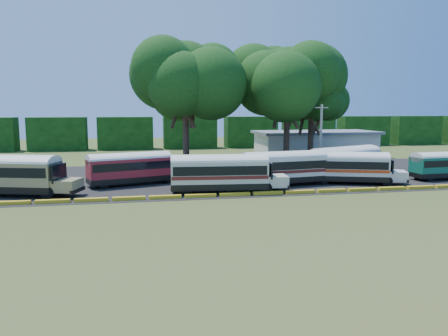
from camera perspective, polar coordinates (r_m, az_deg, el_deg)
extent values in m
plane|color=#2F4C19|center=(37.39, 3.99, -3.90)|extent=(160.00, 160.00, 0.00)
cube|color=black|center=(49.09, 1.51, -1.07)|extent=(64.00, 24.00, 0.02)
cube|color=gold|center=(38.43, -25.89, -4.13)|extent=(2.70, 0.45, 0.30)
cube|color=gold|center=(37.76, -21.48, -4.08)|extent=(2.70, 0.45, 0.30)
cube|color=gold|center=(37.32, -16.94, -4.01)|extent=(2.70, 0.45, 0.30)
cube|color=gold|center=(37.12, -12.32, -3.91)|extent=(2.70, 0.45, 0.30)
cube|color=gold|center=(37.16, -7.68, -3.79)|extent=(2.70, 0.45, 0.30)
cube|color=gold|center=(37.44, -3.09, -3.64)|extent=(2.70, 0.45, 0.30)
cube|color=gold|center=(37.96, 1.41, -3.48)|extent=(2.70, 0.45, 0.30)
cube|color=gold|center=(38.70, 5.76, -3.29)|extent=(2.70, 0.45, 0.30)
cube|color=gold|center=(39.66, 9.92, -3.10)|extent=(2.70, 0.45, 0.30)
cube|color=gold|center=(40.82, 13.86, -2.91)|extent=(2.70, 0.45, 0.30)
cube|color=gold|center=(42.15, 17.57, -2.71)|extent=(2.70, 0.45, 0.30)
cube|color=gold|center=(43.66, 21.04, -2.51)|extent=(2.70, 0.45, 0.30)
cube|color=gold|center=(45.31, 24.26, -2.32)|extent=(2.70, 0.45, 0.30)
cube|color=gold|center=(47.10, 27.25, -2.14)|extent=(2.70, 0.45, 0.30)
cube|color=beige|center=(71.14, 11.82, 2.97)|extent=(18.00, 8.00, 3.60)
cube|color=slate|center=(71.01, 11.87, 4.58)|extent=(19.00, 9.00, 0.40)
cube|color=black|center=(84.73, -20.87, 4.19)|extent=(10.00, 4.00, 6.00)
cube|color=black|center=(83.52, -12.71, 4.46)|extent=(10.00, 4.00, 6.00)
cube|color=black|center=(84.02, -4.48, 4.65)|extent=(10.00, 4.00, 6.00)
cube|color=black|center=(86.21, 3.49, 4.73)|extent=(10.00, 4.00, 6.00)
cube|color=black|center=(89.95, 10.94, 4.73)|extent=(10.00, 4.00, 6.00)
cube|color=black|center=(95.08, 17.69, 4.67)|extent=(10.00, 4.00, 6.00)
cube|color=black|center=(101.37, 23.67, 4.55)|extent=(10.00, 4.00, 6.00)
cylinder|color=black|center=(39.46, -22.05, -3.04)|extent=(1.13, 0.61, 1.08)
cylinder|color=black|center=(41.48, -20.56, -2.46)|extent=(1.13, 0.61, 1.08)
cube|color=black|center=(42.53, -26.38, -2.31)|extent=(9.30, 5.18, 0.60)
cube|color=#978556|center=(42.34, -26.48, -0.60)|extent=(9.30, 5.18, 1.98)
cube|color=black|center=(42.31, -26.50, -0.28)|extent=(8.97, 5.14, 0.83)
ellipsoid|color=silver|center=(42.23, -26.56, 0.73)|extent=(9.30, 5.18, 1.22)
cube|color=#978556|center=(39.86, -19.80, -2.11)|extent=(2.56, 2.85, 1.03)
cube|color=black|center=(40.00, -20.75, -0.59)|extent=(0.88, 2.43, 1.49)
cube|color=black|center=(39.54, -18.56, -2.77)|extent=(0.96, 2.60, 0.33)
cylinder|color=black|center=(44.63, -7.10, -1.39)|extent=(1.02, 0.56, 0.98)
cylinder|color=black|center=(46.56, -8.05, -1.03)|extent=(1.02, 0.56, 0.98)
cylinder|color=black|center=(42.67, -15.45, -2.04)|extent=(1.02, 0.56, 0.98)
cylinder|color=black|center=(44.69, -16.07, -1.63)|extent=(1.02, 0.56, 0.98)
cube|color=black|center=(44.36, -12.20, -1.37)|extent=(8.40, 4.78, 0.54)
cube|color=maroon|center=(44.19, -12.24, 0.11)|extent=(8.40, 4.78, 1.79)
cube|color=black|center=(44.16, -12.25, 0.39)|extent=(8.11, 4.74, 0.75)
ellipsoid|color=silver|center=(44.08, -12.28, 1.27)|extent=(8.40, 4.78, 1.10)
cube|color=maroon|center=(45.92, -6.34, -0.57)|extent=(2.34, 2.59, 0.93)
cube|color=black|center=(45.56, -7.08, 0.57)|extent=(0.83, 2.19, 1.34)
cube|color=black|center=(46.30, -5.38, -0.97)|extent=(0.90, 2.34, 0.29)
cube|color=black|center=(43.44, -17.22, -1.87)|extent=(0.90, 2.34, 0.29)
cylinder|color=black|center=(39.04, 5.52, -2.63)|extent=(1.07, 0.38, 1.05)
cylinder|color=black|center=(41.21, 4.89, -2.07)|extent=(1.07, 0.38, 1.05)
cylinder|color=black|center=(38.26, -5.03, -2.84)|extent=(1.07, 0.38, 1.05)
cylinder|color=black|center=(40.48, -5.09, -2.26)|extent=(1.07, 0.38, 1.05)
cube|color=black|center=(39.51, -0.64, -2.24)|extent=(8.80, 3.35, 0.58)
cube|color=beige|center=(39.31, -0.64, -0.46)|extent=(8.80, 3.35, 1.92)
cube|color=black|center=(39.28, -0.64, -0.12)|extent=(8.47, 3.39, 0.81)
cube|color=#5D1918|center=(39.37, -0.64, -1.01)|extent=(8.72, 3.39, 0.32)
ellipsoid|color=silver|center=(39.18, -0.64, 0.93)|extent=(8.80, 3.35, 1.18)
cube|color=beige|center=(40.28, 6.82, -1.65)|extent=(2.08, 2.46, 1.00)
cube|color=black|center=(39.99, 5.92, -0.22)|extent=(0.36, 2.42, 1.44)
cube|color=black|center=(40.56, 8.04, -2.21)|extent=(0.41, 2.58, 0.32)
cube|color=black|center=(39.36, -6.82, -2.49)|extent=(0.41, 2.58, 0.32)
cylinder|color=black|center=(44.71, 13.02, -1.49)|extent=(1.05, 0.43, 1.02)
cylinder|color=black|center=(46.56, 11.59, -1.08)|extent=(1.05, 0.43, 1.02)
cylinder|color=black|center=(41.47, 4.82, -2.03)|extent=(1.05, 0.43, 1.02)
cylinder|color=black|center=(43.45, 3.66, -1.57)|extent=(1.05, 0.43, 1.02)
cube|color=black|center=(43.68, 7.81, -1.37)|extent=(8.67, 3.71, 0.56)
cube|color=white|center=(43.51, 7.84, 0.21)|extent=(8.67, 3.71, 1.87)
cube|color=black|center=(43.48, 7.85, 0.50)|extent=(8.35, 3.72, 0.79)
cube|color=#5B1A17|center=(43.56, 7.83, -0.28)|extent=(8.60, 3.74, 0.31)
ellipsoid|color=silver|center=(43.39, 7.86, 1.43)|extent=(8.67, 3.71, 1.15)
cube|color=white|center=(46.15, 13.50, -0.64)|extent=(2.14, 2.49, 0.97)
cube|color=black|center=(45.68, 12.86, 0.56)|extent=(0.48, 2.35, 1.41)
cube|color=black|center=(46.68, 14.39, -1.08)|extent=(0.53, 2.51, 0.31)
cube|color=black|center=(42.01, 2.75, -1.81)|extent=(0.53, 2.51, 0.31)
cylinder|color=black|center=(45.60, 20.56, -1.64)|extent=(1.01, 0.58, 0.98)
cylinder|color=black|center=(47.62, 20.03, -1.23)|extent=(1.01, 0.58, 0.98)
cylinder|color=black|center=(44.65, 12.19, -1.51)|extent=(1.01, 0.58, 0.98)
cylinder|color=black|center=(46.72, 12.02, -1.10)|extent=(1.01, 0.58, 0.98)
cube|color=black|center=(45.94, 15.64, -1.18)|extent=(8.37, 4.95, 0.54)
cube|color=silver|center=(45.78, 15.69, 0.26)|extent=(8.37, 4.95, 1.79)
cube|color=black|center=(45.76, 15.70, 0.52)|extent=(8.09, 4.90, 0.75)
cube|color=#BF3813|center=(45.83, 15.68, -0.19)|extent=(8.31, 4.96, 0.29)
ellipsoid|color=silver|center=(45.68, 15.74, 1.37)|extent=(8.37, 4.95, 1.10)
cube|color=silver|center=(46.78, 21.60, -0.92)|extent=(2.37, 2.61, 0.93)
cube|color=black|center=(46.52, 20.92, 0.26)|extent=(0.88, 2.17, 1.34)
cube|color=black|center=(47.04, 22.56, -1.40)|extent=(0.96, 2.32, 0.29)
cube|color=black|center=(45.61, 10.70, -1.21)|extent=(0.96, 2.32, 0.29)
cylinder|color=black|center=(51.61, 19.39, -0.49)|extent=(1.09, 0.69, 1.06)
cylinder|color=black|center=(52.96, 17.41, -0.21)|extent=(1.09, 0.69, 1.06)
cylinder|color=black|center=(46.04, 14.10, -1.24)|extent=(1.09, 0.69, 1.06)
cylinder|color=black|center=(47.54, 12.05, -0.90)|extent=(1.09, 0.69, 1.06)
cube|color=black|center=(49.05, 15.49, -0.56)|extent=(9.01, 5.90, 0.58)
cube|color=silver|center=(48.89, 15.54, 0.90)|extent=(9.01, 5.90, 1.94)
cube|color=black|center=(48.86, 15.55, 1.17)|extent=(8.71, 5.81, 0.81)
cube|color=#140D8B|center=(48.94, 15.52, 0.45)|extent=(8.94, 5.90, 0.32)
ellipsoid|color=silver|center=(48.79, 15.58, 2.03)|extent=(9.01, 5.90, 1.19)
cube|color=silver|center=(53.15, 19.17, 0.26)|extent=(2.68, 2.89, 1.00)
cube|color=black|center=(52.49, 18.79, 1.33)|extent=(1.12, 2.29, 1.45)
cube|color=black|center=(53.92, 19.72, -0.11)|extent=(1.21, 2.45, 0.32)
cube|color=black|center=(45.89, 12.04, -1.14)|extent=(1.21, 2.45, 0.32)
cylinder|color=black|center=(50.16, 25.30, -1.12)|extent=(0.91, 0.32, 0.90)
cylinder|color=black|center=(51.61, 23.92, -0.81)|extent=(0.91, 0.32, 0.90)
cube|color=black|center=(52.57, 26.78, -0.69)|extent=(7.50, 2.79, 0.49)
cube|color=#146549|center=(52.44, 26.85, 0.46)|extent=(7.50, 2.79, 1.64)
cube|color=black|center=(52.41, 26.86, 0.68)|extent=(7.21, 2.82, 0.69)
ellipsoid|color=silver|center=(52.35, 26.91, 1.35)|extent=(7.50, 2.79, 1.01)
cube|color=black|center=(50.23, 23.70, -0.97)|extent=(0.33, 2.20, 0.27)
cylinder|color=#36241B|center=(55.46, -4.99, 3.99)|extent=(0.80, 0.80, 7.83)
cylinder|color=#36241B|center=(55.93, -3.82, 7.47)|extent=(1.38, 2.81, 4.46)
cylinder|color=#36241B|center=(56.08, -6.14, 7.45)|extent=(2.16, 2.45, 4.46)
cylinder|color=#36241B|center=(54.05, -5.13, 7.45)|extent=(2.86, 0.92, 4.46)
ellipsoid|color=black|center=(55.48, -5.08, 11.73)|extent=(12.07, 12.07, 8.85)
cylinder|color=#36241B|center=(58.23, 8.17, 4.07)|extent=(0.80, 0.80, 7.74)
cylinder|color=#36241B|center=(58.95, 9.22, 7.32)|extent=(1.37, 2.78, 4.41)
cylinder|color=#36241B|center=(58.59, 7.03, 7.36)|extent=(2.14, 2.43, 4.41)
cylinder|color=#36241B|center=(56.83, 8.44, 7.32)|extent=(2.83, 0.92, 4.41)
ellipsoid|color=black|center=(58.23, 8.31, 11.37)|extent=(11.35, 11.35, 8.33)
cylinder|color=#36241B|center=(62.61, 11.24, 3.48)|extent=(0.80, 0.80, 6.05)
cylinder|color=#36241B|center=(63.35, 12.18, 5.85)|extent=(1.19, 2.28, 3.49)
cylinder|color=#36241B|center=(62.88, 10.17, 5.89)|extent=(1.80, 2.02, 3.49)
cylinder|color=#36241B|center=(61.20, 11.56, 5.80)|extent=(2.31, 0.83, 3.49)
ellipsoid|color=black|center=(62.46, 11.39, 8.88)|extent=(7.80, 7.80, 5.72)
cylinder|color=gray|center=(52.68, 12.51, 3.76)|extent=(0.30, 0.30, 8.07)
cube|color=gray|center=(52.56, 12.63, 7.71)|extent=(1.60, 0.12, 0.12)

